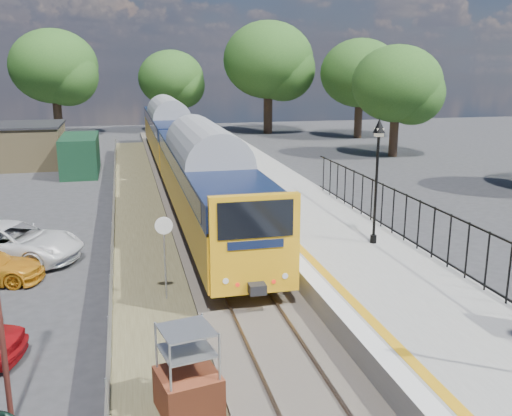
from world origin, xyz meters
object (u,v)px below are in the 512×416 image
object	(u,v)px
victorian_lamp_north	(378,152)
brick_plinth	(188,373)
train	(182,146)
car_white	(11,243)
speed_sign	(164,244)

from	to	relation	value
victorian_lamp_north	brick_plinth	xyz separation A→B (m)	(-7.81, -7.77, -3.33)
train	victorian_lamp_north	bearing A→B (deg)	-72.78
car_white	speed_sign	bearing A→B (deg)	-110.43
victorian_lamp_north	train	world-z (taller)	victorian_lamp_north
train	car_white	bearing A→B (deg)	-120.55
train	car_white	distance (m)	15.77
brick_plinth	car_white	distance (m)	12.60
train	brick_plinth	xyz separation A→B (m)	(-2.51, -24.86, -1.37)
victorian_lamp_north	car_white	distance (m)	14.20
victorian_lamp_north	brick_plinth	world-z (taller)	victorian_lamp_north
train	brick_plinth	size ratio (longest dim) A/B	20.26
victorian_lamp_north	train	size ratio (longest dim) A/B	0.11
victorian_lamp_north	train	distance (m)	18.01
victorian_lamp_north	speed_sign	xyz separation A→B (m)	(-7.80, -1.53, -2.40)
victorian_lamp_north	brick_plinth	distance (m)	11.51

